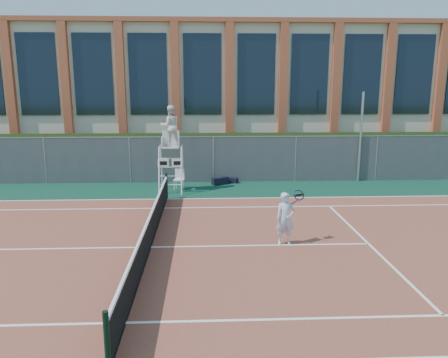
{
  "coord_description": "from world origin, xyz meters",
  "views": [
    {
      "loc": [
        1.6,
        -11.98,
        4.59
      ],
      "look_at": [
        2.26,
        3.0,
        1.38
      ],
      "focal_mm": 35.0,
      "sensor_mm": 36.0,
      "label": 1
    }
  ],
  "objects_px": {
    "umpire_chair": "(170,128)",
    "plastic_chair": "(179,177)",
    "steel_pole": "(361,137)",
    "tennis_player": "(286,219)"
  },
  "relations": [
    {
      "from": "steel_pole",
      "to": "umpire_chair",
      "type": "height_order",
      "value": "steel_pole"
    },
    {
      "from": "umpire_chair",
      "to": "plastic_chair",
      "type": "bearing_deg",
      "value": 40.6
    },
    {
      "from": "umpire_chair",
      "to": "plastic_chair",
      "type": "distance_m",
      "value": 2.28
    },
    {
      "from": "plastic_chair",
      "to": "steel_pole",
      "type": "bearing_deg",
      "value": 8.97
    },
    {
      "from": "plastic_chair",
      "to": "tennis_player",
      "type": "distance_m",
      "value": 8.05
    },
    {
      "from": "umpire_chair",
      "to": "plastic_chair",
      "type": "relative_size",
      "value": 4.16
    },
    {
      "from": "tennis_player",
      "to": "umpire_chair",
      "type": "bearing_deg",
      "value": 118.75
    },
    {
      "from": "umpire_chair",
      "to": "plastic_chair",
      "type": "height_order",
      "value": "umpire_chair"
    },
    {
      "from": "steel_pole",
      "to": "tennis_player",
      "type": "bearing_deg",
      "value": -121.04
    },
    {
      "from": "umpire_chair",
      "to": "tennis_player",
      "type": "distance_m",
      "value": 8.19
    }
  ]
}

